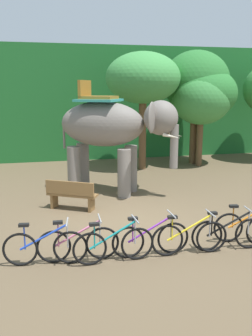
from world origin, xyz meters
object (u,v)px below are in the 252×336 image
(tree_center_left, at_px, (143,79))
(bike_yellow, at_px, (189,237))
(bike_black, at_px, (228,233))
(bike_blue, at_px, (45,247))
(wooden_bench, at_px, (71,194))
(bike_purple, at_px, (151,239))
(bike_teal, at_px, (114,245))
(tree_far_right, at_px, (196,82))
(bike_pink, at_px, (78,244))
(elephant, at_px, (112,129))
(tree_left, at_px, (202,94))
(bike_orange, at_px, (249,226))
(tree_center, at_px, (201,98))

(tree_center_left, height_order, bike_yellow, tree_center_left)
(bike_yellow, distance_m, bike_black, 0.93)
(tree_center_left, distance_m, bike_blue, 9.99)
(bike_blue, height_order, wooden_bench, bike_blue)
(bike_purple, relative_size, wooden_bench, 1.13)
(bike_teal, xyz_separation_m, bike_yellow, (1.66, 0.02, 0.00))
(tree_far_right, height_order, bike_purple, tree_far_right)
(bike_yellow, bearing_deg, bike_pink, 174.83)
(elephant, distance_m, bike_yellow, 5.46)
(bike_yellow, xyz_separation_m, wooden_bench, (-2.24, 3.55, 0.09))
(tree_left, bearing_deg, wooden_bench, -140.28)
(tree_center_left, bearing_deg, bike_blue, -117.35)
(wooden_bench, bearing_deg, bike_orange, -39.69)
(tree_far_right, bearing_deg, bike_purple, -117.86)
(bike_teal, bearing_deg, tree_left, 56.75)
(tree_left, height_order, bike_blue, tree_left)
(tree_center, distance_m, wooden_bench, 8.46)
(bike_blue, bearing_deg, tree_center_left, 62.65)
(tree_center_left, relative_size, bike_black, 2.94)
(tree_left, distance_m, elephant, 6.28)
(tree_center_left, xyz_separation_m, bike_purple, (-2.09, -8.37, -3.53))
(bike_yellow, distance_m, bike_orange, 1.65)
(tree_center, height_order, bike_black, tree_center)
(bike_pink, height_order, bike_orange, same)
(tree_left, relative_size, wooden_bench, 2.96)
(bike_yellow, xyz_separation_m, bike_orange, (1.62, 0.34, 0.00))
(tree_center, bearing_deg, bike_purple, -119.70)
(tree_center, height_order, tree_left, tree_left)
(tree_center, xyz_separation_m, bike_yellow, (-4.01, -8.61, -2.70))
(tree_center, distance_m, tree_left, 0.35)
(bike_yellow, xyz_separation_m, bike_black, (0.93, 0.02, 0.00))
(bike_pink, xyz_separation_m, bike_purple, (1.53, -0.10, 0.00))
(elephant, relative_size, bike_orange, 2.39)
(bike_pink, bearing_deg, bike_orange, 1.78)
(tree_left, height_order, bike_teal, tree_left)
(elephant, xyz_separation_m, bike_pink, (-1.63, -4.88, -1.82))
(tree_left, bearing_deg, bike_orange, -106.60)
(bike_blue, bearing_deg, wooden_bench, 76.74)
(tree_center_left, bearing_deg, tree_center, 2.61)
(bike_purple, xyz_separation_m, bike_orange, (2.45, 0.22, 0.00))
(bike_blue, xyz_separation_m, bike_yellow, (3.04, -0.19, 0.00))
(tree_far_right, relative_size, tree_center, 1.21)
(bike_pink, height_order, wooden_bench, bike_pink)
(tree_center, distance_m, bike_teal, 10.67)
(bike_yellow, bearing_deg, wooden_bench, 122.34)
(tree_center_left, relative_size, bike_teal, 2.94)
(tree_center_left, xyz_separation_m, wooden_bench, (-3.50, -4.94, -3.43))
(elephant, bearing_deg, tree_center_left, 59.49)
(tree_center_left, xyz_separation_m, bike_pink, (-3.63, -8.27, -3.53))
(bike_blue, distance_m, bike_yellow, 3.04)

